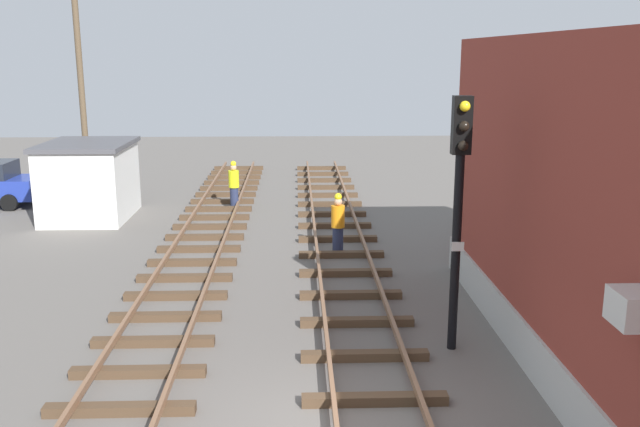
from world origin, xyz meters
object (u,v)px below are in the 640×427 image
signal_mast (459,194)px  track_worker_distant (338,224)px  utility_pole_far (81,82)px  track_worker_foreground (234,185)px  control_hut (89,180)px

signal_mast → track_worker_distant: 7.36m
utility_pole_far → track_worker_foreground: 7.38m
signal_mast → utility_pole_far: 18.89m
control_hut → utility_pole_far: size_ratio=0.42×
signal_mast → track_worker_distant: (-1.91, 6.74, -2.27)m
utility_pole_far → track_worker_distant: size_ratio=4.87×
track_worker_foreground → track_worker_distant: (3.60, -6.31, 0.00)m
signal_mast → track_worker_foreground: size_ratio=2.71×
signal_mast → track_worker_foreground: signal_mast is taller
control_hut → track_worker_distant: 10.06m
utility_pole_far → track_worker_foreground: size_ratio=4.87×
signal_mast → track_worker_distant: bearing=105.8°
signal_mast → utility_pole_far: bearing=127.8°
signal_mast → track_worker_distant: size_ratio=2.71×
signal_mast → utility_pole_far: (-11.55, 14.87, 1.55)m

